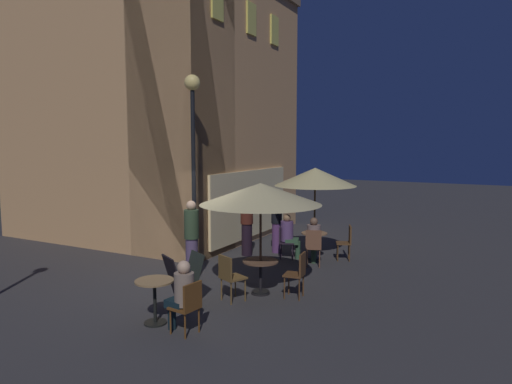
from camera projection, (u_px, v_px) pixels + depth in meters
The scene contains 21 objects.
ground_plane at pixel (192, 285), 10.15m from camera, with size 60.00×60.00×0.00m, color #333232.
cafe_building at pixel (164, 97), 14.48m from camera, with size 6.84×8.10×9.23m.
street_lamp_near_corner at pixel (193, 129), 10.73m from camera, with size 0.37×0.37×4.75m.
menu_sandwich_board at pixel (183, 279), 8.88m from camera, with size 0.86×0.81×1.00m.
cafe_table_0 at pixel (261, 269), 9.55m from camera, with size 0.75×0.75×0.71m.
cafe_table_1 at pixel (314, 240), 12.36m from camera, with size 0.70×0.70×0.74m.
cafe_table_2 at pixel (155, 293), 7.96m from camera, with size 0.68×0.68×0.79m.
patio_umbrella_0 at pixel (261, 194), 9.38m from camera, with size 2.53×2.53×2.35m.
patio_umbrella_1 at pixel (315, 177), 12.17m from camera, with size 2.20×2.20×2.50m.
cafe_chair_0 at pixel (229, 274), 9.06m from camera, with size 0.57×0.57×0.94m.
cafe_chair_1 at pixel (298, 271), 9.26m from camera, with size 0.43×0.43×0.95m.
cafe_chair_2 at pixel (347, 240), 12.26m from camera, with size 0.50×0.50×0.95m.
cafe_chair_3 at pixel (284, 240), 12.47m from camera, with size 0.53×0.53×0.87m.
cafe_chair_4 at pixel (314, 245), 11.58m from camera, with size 0.51×0.51×0.97m.
cafe_chair_5 at pixel (188, 303), 7.50m from camera, with size 0.46×0.46×0.89m.
patron_seated_0 at pixel (289, 234), 12.43m from camera, with size 0.45×0.53×1.23m.
patron_seated_1 at pixel (314, 238), 11.70m from camera, with size 0.53×0.45×1.27m.
patron_seated_2 at pixel (182, 292), 7.56m from camera, with size 0.38×0.53×1.24m.
patron_standing_3 at pixel (247, 225), 12.77m from camera, with size 0.35×0.35×1.74m.
patron_standing_4 at pixel (192, 240), 10.42m from camera, with size 0.33×0.33×1.86m.
patron_standing_5 at pixel (277, 222), 13.10m from camera, with size 0.31×0.31×1.75m.
Camera 1 is at (-8.08, -5.84, 3.18)m, focal length 31.92 mm.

